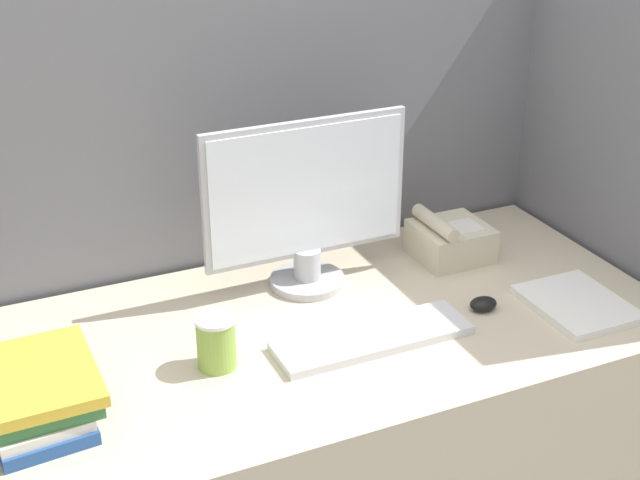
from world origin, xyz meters
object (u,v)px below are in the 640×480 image
Objects in this scene: book_stack at (35,395)px; desk_telephone at (450,240)px; monitor at (306,208)px; mouse at (483,304)px; coffee_cup at (216,342)px; keyboard at (372,338)px.

desk_telephone reaches higher than book_stack.
desk_telephone is at bearing -2.55° from monitor.
mouse is 1.02m from book_stack.
keyboard is at bearing -8.60° from coffee_cup.
book_stack is at bearing -175.39° from coffee_cup.
mouse is (0.30, 0.02, 0.00)m from keyboard.
monitor is at bearing 22.26° from book_stack.
desk_telephone is (0.07, 0.27, 0.03)m from mouse.
mouse is 0.65m from coffee_cup.
keyboard is at bearing -85.39° from monitor.
book_stack is (-0.37, -0.03, -0.01)m from coffee_cup.
coffee_cup is at bearing -141.48° from monitor.
keyboard is 6.65× the size of mouse.
book_stack is 1.12m from desk_telephone.
desk_telephone is at bearing 37.43° from keyboard.
coffee_cup is at bearing 177.03° from mouse.
monitor is 0.43m from coffee_cup.
coffee_cup reaches higher than keyboard.
book_stack is at bearing -166.34° from desk_telephone.
book_stack is (-1.02, 0.00, 0.04)m from mouse.
desk_telephone is at bearing 13.66° from book_stack.
coffee_cup is (-0.64, 0.03, 0.04)m from mouse.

